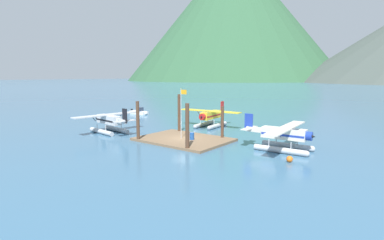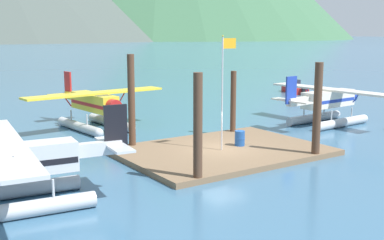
{
  "view_description": "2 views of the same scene",
  "coord_description": "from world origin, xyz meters",
  "px_view_note": "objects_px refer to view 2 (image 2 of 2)",
  "views": [
    {
      "loc": [
        23.86,
        -29.11,
        8.26
      ],
      "look_at": [
        0.38,
        1.26,
        2.55
      ],
      "focal_mm": 28.1,
      "sensor_mm": 36.0,
      "label": 1
    },
    {
      "loc": [
        -16.42,
        -21.57,
        6.85
      ],
      "look_at": [
        0.28,
        3.48,
        1.41
      ],
      "focal_mm": 45.71,
      "sensor_mm": 36.0,
      "label": 2
    }
  ],
  "objects_px": {
    "flagpole": "(224,80)",
    "seaplane_yellow_bow_left": "(95,107)",
    "fuel_drum": "(240,138)",
    "seaplane_cream_stbd_fwd": "(328,104)",
    "seaplane_silver_port_aft": "(13,169)",
    "boat_red_open_east": "(294,88)"
  },
  "relations": [
    {
      "from": "seaplane_cream_stbd_fwd",
      "to": "seaplane_silver_port_aft",
      "type": "relative_size",
      "value": 1.0
    },
    {
      "from": "seaplane_cream_stbd_fwd",
      "to": "flagpole",
      "type": "bearing_deg",
      "value": -166.03
    },
    {
      "from": "flagpole",
      "to": "seaplane_yellow_bow_left",
      "type": "relative_size",
      "value": 0.61
    },
    {
      "from": "seaplane_yellow_bow_left",
      "to": "seaplane_cream_stbd_fwd",
      "type": "distance_m",
      "value": 17.18
    },
    {
      "from": "fuel_drum",
      "to": "seaplane_silver_port_aft",
      "type": "bearing_deg",
      "value": -169.55
    },
    {
      "from": "fuel_drum",
      "to": "boat_red_open_east",
      "type": "height_order",
      "value": "boat_red_open_east"
    },
    {
      "from": "flagpole",
      "to": "seaplane_cream_stbd_fwd",
      "type": "distance_m",
      "value": 12.77
    },
    {
      "from": "seaplane_silver_port_aft",
      "to": "boat_red_open_east",
      "type": "relative_size",
      "value": 2.26
    },
    {
      "from": "flagpole",
      "to": "seaplane_silver_port_aft",
      "type": "relative_size",
      "value": 0.61
    },
    {
      "from": "fuel_drum",
      "to": "seaplane_yellow_bow_left",
      "type": "xyz_separation_m",
      "value": [
        -4.49,
        10.76,
        0.84
      ]
    },
    {
      "from": "boat_red_open_east",
      "to": "seaplane_silver_port_aft",
      "type": "bearing_deg",
      "value": -150.35
    },
    {
      "from": "flagpole",
      "to": "fuel_drum",
      "type": "bearing_deg",
      "value": 10.77
    },
    {
      "from": "seaplane_cream_stbd_fwd",
      "to": "seaplane_silver_port_aft",
      "type": "height_order",
      "value": "same"
    },
    {
      "from": "seaplane_yellow_bow_left",
      "to": "seaplane_silver_port_aft",
      "type": "xyz_separation_m",
      "value": [
        -8.86,
        -13.22,
        0.0
      ]
    },
    {
      "from": "flagpole",
      "to": "seaplane_cream_stbd_fwd",
      "type": "bearing_deg",
      "value": 13.97
    },
    {
      "from": "seaplane_yellow_bow_left",
      "to": "flagpole",
      "type": "bearing_deg",
      "value": -74.39
    },
    {
      "from": "seaplane_cream_stbd_fwd",
      "to": "boat_red_open_east",
      "type": "bearing_deg",
      "value": 51.86
    },
    {
      "from": "seaplane_silver_port_aft",
      "to": "boat_red_open_east",
      "type": "xyz_separation_m",
      "value": [
        36.11,
        20.56,
        -1.09
      ]
    },
    {
      "from": "seaplane_cream_stbd_fwd",
      "to": "boat_red_open_east",
      "type": "distance_m",
      "value": 19.55
    },
    {
      "from": "seaplane_yellow_bow_left",
      "to": "boat_red_open_east",
      "type": "relative_size",
      "value": 2.26
    },
    {
      "from": "flagpole",
      "to": "fuel_drum",
      "type": "relative_size",
      "value": 7.25
    },
    {
      "from": "seaplane_yellow_bow_left",
      "to": "seaplane_silver_port_aft",
      "type": "bearing_deg",
      "value": -123.85
    }
  ]
}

